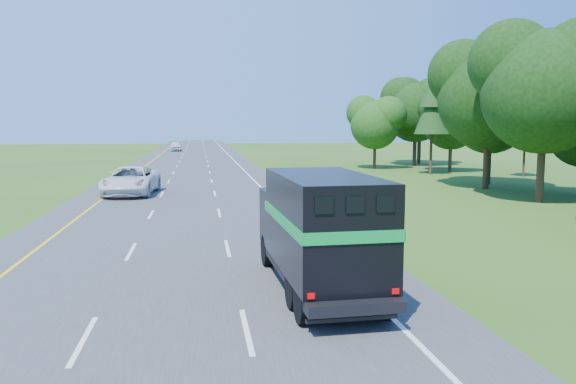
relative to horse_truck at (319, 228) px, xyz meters
name	(u,v)px	position (x,y,z in m)	size (l,w,h in m)	color
road	(191,178)	(-4.17, 36.05, -1.85)	(15.00, 260.00, 0.04)	#38383A
lane_markings	(191,178)	(-4.17, 36.05, -1.83)	(11.15, 260.00, 0.01)	yellow
horse_truck	(319,228)	(0.00, 0.00, 0.00)	(2.65, 7.82, 3.43)	black
white_suv	(131,181)	(-8.08, 24.35, -0.87)	(3.21, 6.96, 1.93)	silver
far_car	(175,146)	(-7.74, 91.12, -0.96)	(2.08, 5.16, 1.76)	silver
delineator	(401,224)	(5.06, 6.84, -1.24)	(0.10, 0.05, 1.19)	#D9420B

